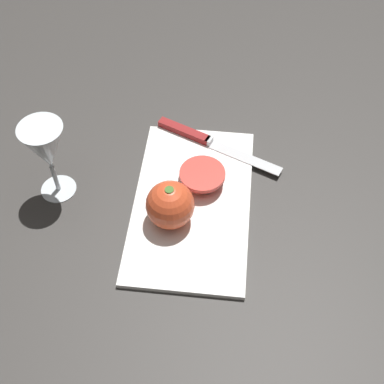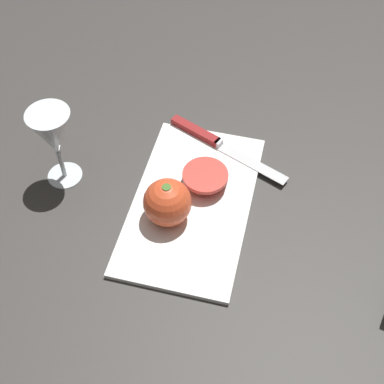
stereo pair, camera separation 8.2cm
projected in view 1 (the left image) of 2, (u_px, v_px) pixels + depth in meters
ground_plane at (179, 197)px, 1.05m from camera, size 3.00×3.00×0.00m
cutting_board at (192, 203)px, 1.03m from camera, size 0.38×0.22×0.01m
wine_glass at (46, 150)px, 0.97m from camera, size 0.08×0.08×0.17m
whole_tomato at (170, 205)px, 0.96m from camera, size 0.09×0.09×0.09m
knife at (197, 137)px, 1.12m from camera, size 0.13×0.27×0.01m
tomato_slice_stack_near at (202, 174)px, 1.04m from camera, size 0.11×0.09×0.03m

